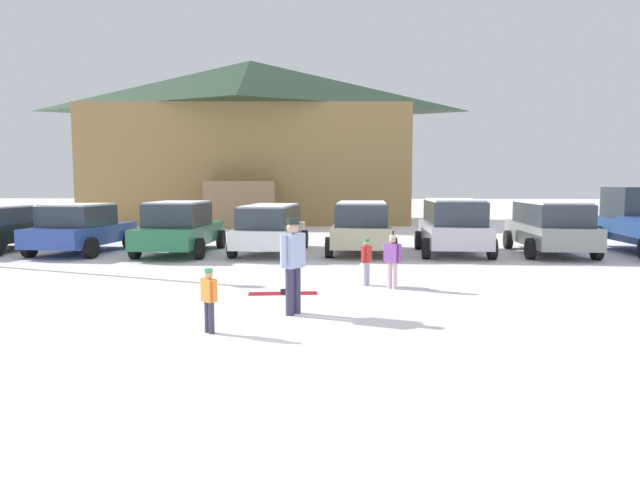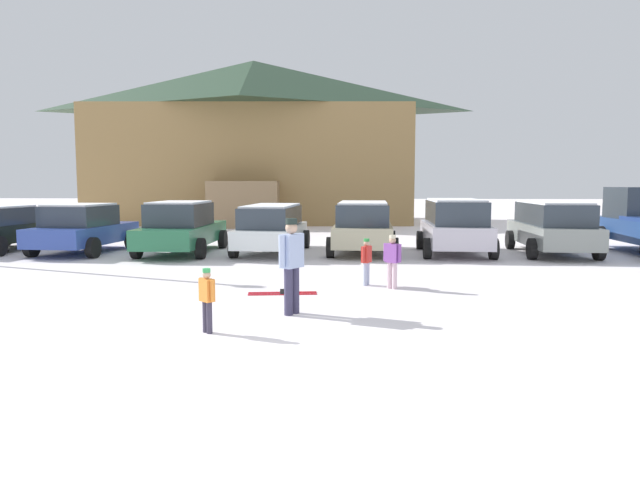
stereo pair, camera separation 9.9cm
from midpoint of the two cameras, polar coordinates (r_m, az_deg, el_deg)
The scene contains 14 objects.
ground at distance 7.24m, azimuth -4.45°, elevation -12.53°, with size 160.00×160.00×0.00m, color white.
ski_lodge at distance 34.74m, azimuth -6.53°, elevation 9.83°, with size 18.95×10.89×9.50m.
parked_black_sedan at distance 21.93m, azimuth -29.27°, elevation 1.06°, with size 2.41×4.63×1.53m.
parked_blue_hatchback at distance 20.14m, azimuth -22.52°, elevation 1.10°, with size 2.50×4.23×1.61m.
parked_green_coupe at distance 19.02m, azimuth -13.52°, elevation 1.24°, with size 2.20×4.78×1.70m.
parked_white_suv at distance 18.67m, azimuth -4.68°, elevation 1.33°, with size 2.25×4.76×1.58m.
parked_beige_suv at distance 18.59m, azimuth 4.49°, elevation 1.45°, with size 2.31×4.25×1.68m.
parked_silver_wagon at distance 18.75m, azimuth 13.48°, elevation 1.47°, with size 2.29×4.14×1.77m.
parked_grey_wagon at distance 19.74m, azimuth 22.32°, elevation 1.32°, with size 2.31×4.71×1.70m.
skier_child_in_purple_jacket at distance 12.35m, azimuth 7.47°, elevation -1.85°, with size 0.37×0.30×1.16m.
skier_child_in_orange_jacket at distance 8.81m, azimuth -10.92°, elevation -5.58°, with size 0.29×0.27×0.99m.
skier_child_in_red_jacket at distance 12.71m, azimuth 4.89°, elevation -1.91°, with size 0.25×0.36×1.05m.
skier_adult_in_blue_parka at distance 9.82m, azimuth -2.57°, elevation -2.05°, with size 0.42×0.53×1.67m.
pair_of_skis at distance 11.80m, azimuth -3.47°, elevation -5.30°, with size 1.43×0.46×0.08m.
Camera 2 is at (0.95, -6.82, 2.26)m, focal length 32.00 mm.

